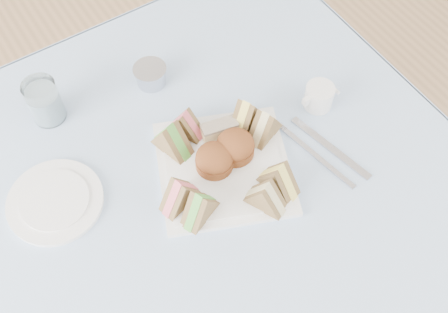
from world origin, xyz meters
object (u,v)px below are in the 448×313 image
table (213,253)px  water_glass (44,101)px  creamer_jug (319,96)px  serving_plate (224,168)px

table → water_glass: (-0.20, 0.32, 0.43)m
water_glass → creamer_jug: (0.50, -0.29, -0.02)m
table → water_glass: size_ratio=8.82×
serving_plate → water_glass: water_glass is taller
water_glass → creamer_jug: size_ratio=1.64×
creamer_jug → table: bearing=-175.8°
table → creamer_jug: creamer_jug is taller
table → water_glass: bearing=122.2°
serving_plate → creamer_jug: bearing=29.1°
table → creamer_jug: (0.30, 0.03, 0.40)m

